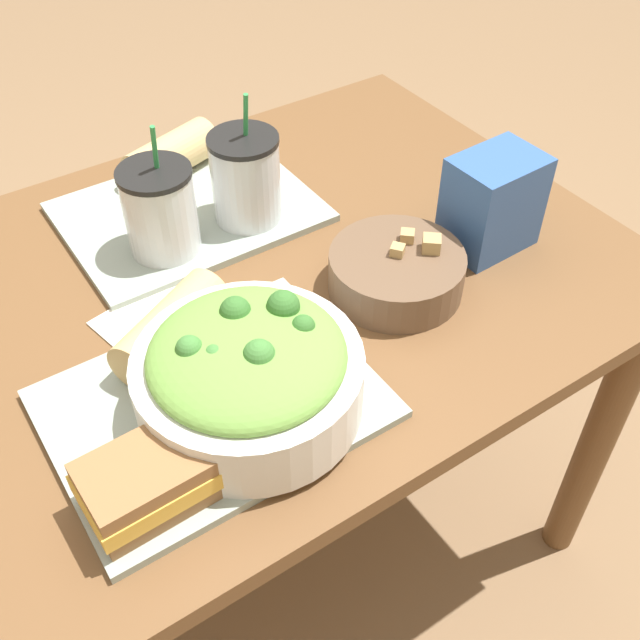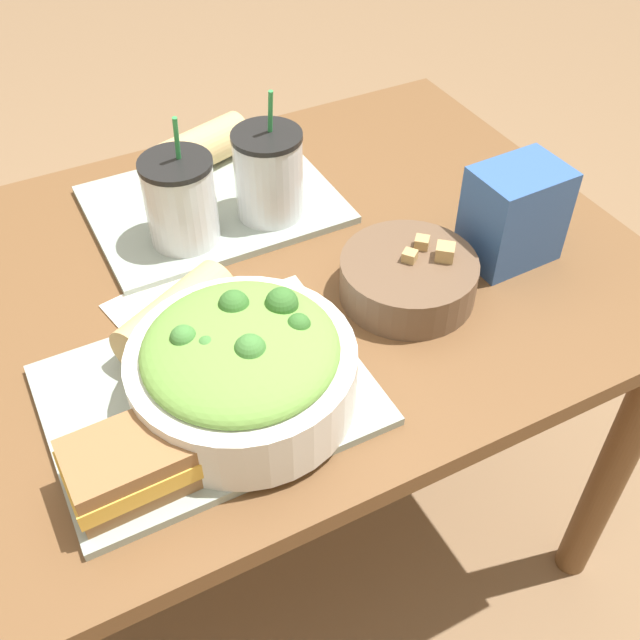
# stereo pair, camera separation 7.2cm
# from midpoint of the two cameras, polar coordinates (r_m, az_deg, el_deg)

# --- Properties ---
(ground_plane) EXTENTS (12.00, 12.00, 0.00)m
(ground_plane) POSITION_cam_midpoint_polar(r_m,az_deg,el_deg) (1.62, -8.46, -17.50)
(ground_plane) COLOR #846647
(dining_table) EXTENTS (1.31, 0.81, 0.71)m
(dining_table) POSITION_cam_midpoint_polar(r_m,az_deg,el_deg) (1.13, -11.61, -2.49)
(dining_table) COLOR brown
(dining_table) RESTS_ON ground_plane
(tray_near) EXTENTS (0.38, 0.29, 0.01)m
(tray_near) POSITION_cam_midpoint_polar(r_m,az_deg,el_deg) (0.92, -10.39, -6.40)
(tray_near) COLOR #99A89E
(tray_near) RESTS_ON dining_table
(tray_far) EXTENTS (0.38, 0.29, 0.01)m
(tray_far) POSITION_cam_midpoint_polar(r_m,az_deg,el_deg) (1.22, -11.64, 8.01)
(tray_far) COLOR #99A89E
(tray_far) RESTS_ON dining_table
(salad_bowl) EXTENTS (0.27, 0.27, 0.13)m
(salad_bowl) POSITION_cam_midpoint_polar(r_m,az_deg,el_deg) (0.87, -7.84, -4.02)
(salad_bowl) COLOR white
(salad_bowl) RESTS_ON tray_near
(soup_bowl) EXTENTS (0.19, 0.19, 0.08)m
(soup_bowl) POSITION_cam_midpoint_polar(r_m,az_deg,el_deg) (1.05, 3.90, 3.70)
(soup_bowl) COLOR brown
(soup_bowl) RESTS_ON dining_table
(sandwich_near) EXTENTS (0.15, 0.10, 0.06)m
(sandwich_near) POSITION_cam_midpoint_polar(r_m,az_deg,el_deg) (0.83, -15.07, -11.65)
(sandwich_near) COLOR olive
(sandwich_near) RESTS_ON tray_near
(baguette_near) EXTENTS (0.18, 0.14, 0.07)m
(baguette_near) POSITION_cam_midpoint_polar(r_m,az_deg,el_deg) (0.97, -13.24, -0.57)
(baguette_near) COLOR tan
(baguette_near) RESTS_ON tray_near
(baguette_far) EXTENTS (0.17, 0.11, 0.07)m
(baguette_far) POSITION_cam_midpoint_polar(r_m,az_deg,el_deg) (1.29, -12.77, 12.16)
(baguette_far) COLOR tan
(baguette_far) RESTS_ON tray_far
(drink_cup_dark) EXTENTS (0.11, 0.11, 0.20)m
(drink_cup_dark) POSITION_cam_midpoint_polar(r_m,az_deg,el_deg) (1.11, -13.90, 7.89)
(drink_cup_dark) COLOR silver
(drink_cup_dark) RESTS_ON tray_far
(drink_cup_red) EXTENTS (0.11, 0.11, 0.21)m
(drink_cup_red) POSITION_cam_midpoint_polar(r_m,az_deg,el_deg) (1.15, -7.48, 10.43)
(drink_cup_red) COLOR silver
(drink_cup_red) RESTS_ON tray_far
(chip_bag) EXTENTS (0.13, 0.10, 0.15)m
(chip_bag) POSITION_cam_midpoint_polar(r_m,az_deg,el_deg) (1.12, 11.22, 8.72)
(chip_bag) COLOR #335BA3
(chip_bag) RESTS_ON dining_table
(napkin_folded) EXTENTS (0.16, 0.13, 0.00)m
(napkin_folded) POSITION_cam_midpoint_polar(r_m,az_deg,el_deg) (1.05, -14.48, 0.18)
(napkin_folded) COLOR silver
(napkin_folded) RESTS_ON dining_table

